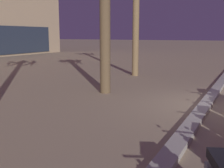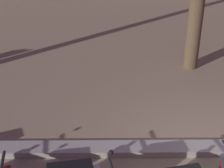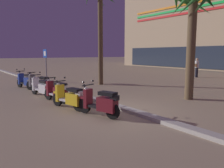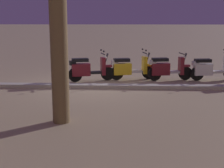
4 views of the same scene
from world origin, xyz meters
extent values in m
plane|color=#9E896B|center=(0.00, 0.00, 0.00)|extent=(200.00, 200.00, 0.00)
cube|color=#ADA89E|center=(0.00, 0.29, 0.06)|extent=(60.00, 0.36, 0.12)
cube|color=silver|center=(-5.44, -0.61, 0.67)|extent=(0.30, 0.28, 0.16)
cylinder|color=brown|center=(0.31, 3.98, 2.35)|extent=(0.39, 0.39, 4.70)
cylinder|color=olive|center=(5.01, 4.68, 3.09)|extent=(0.34, 0.34, 6.18)
camera|label=1|loc=(-8.82, -0.88, 2.15)|focal=45.11mm
camera|label=2|loc=(-1.95, -4.40, 3.78)|focal=52.80mm
camera|label=3|loc=(6.21, -4.83, 2.10)|focal=35.25mm
camera|label=4|loc=(-1.15, 11.02, 2.36)|focal=51.61mm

